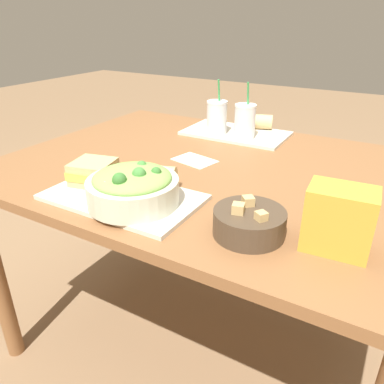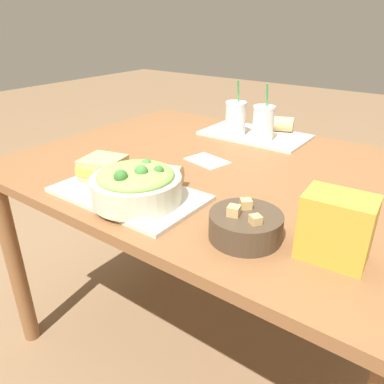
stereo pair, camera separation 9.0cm
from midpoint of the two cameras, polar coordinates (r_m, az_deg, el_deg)
ground_plane at (r=1.68m, az=0.54°, el=-20.92°), size 12.00×12.00×0.00m
dining_table at (r=1.28m, az=0.66°, el=0.29°), size 1.35×1.03×0.76m
tray_near at (r=1.03m, az=-12.95°, el=-0.83°), size 0.42×0.24×0.01m
tray_far at (r=1.57m, az=5.04°, el=8.89°), size 0.42×0.24×0.01m
salad_bowl at (r=0.96m, az=-11.66°, el=0.77°), size 0.23×0.23×0.11m
soup_bowl at (r=0.84m, az=5.70°, el=-4.60°), size 0.16×0.16×0.08m
sandwich_near at (r=1.12m, az=-17.00°, el=2.89°), size 0.14×0.14×0.06m
baguette_near at (r=1.06m, az=-9.00°, el=2.42°), size 0.17×0.11×0.06m
baguette_far at (r=1.62m, az=8.06°, el=10.58°), size 0.16×0.10×0.06m
drink_cup_dark at (r=1.53m, az=2.10°, el=11.14°), size 0.08×0.08×0.21m
drink_cup_red at (r=1.48m, az=6.31°, el=10.49°), size 0.08×0.08×0.21m
chip_bag at (r=0.81m, az=18.57°, el=-4.07°), size 0.14×0.10×0.14m
napkin_folded at (r=1.28m, az=-1.60°, el=4.81°), size 0.16×0.13×0.00m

